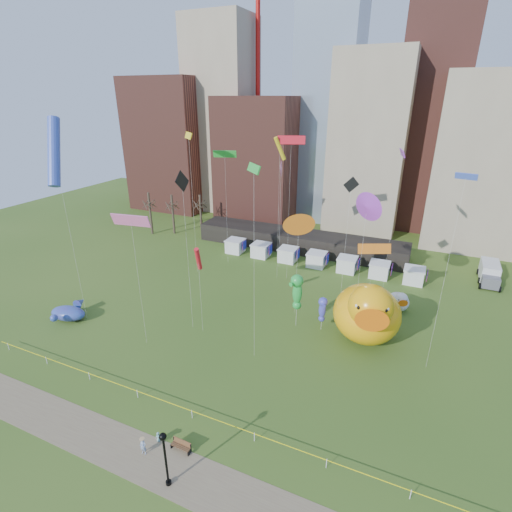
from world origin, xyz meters
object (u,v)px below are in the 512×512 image
at_px(whale_inflatable, 69,312).
at_px(park_bench, 181,445).
at_px(woman, 143,446).
at_px(toddler, 158,437).
at_px(small_duck, 399,301).
at_px(seahorse_green, 297,289).
at_px(big_duck, 367,312).
at_px(lamppost, 165,453).
at_px(seahorse_purple, 322,308).
at_px(box_truck, 489,273).

relative_size(whale_inflatable, park_bench, 3.44).
xyz_separation_m(woman, toddler, (0.30, 1.45, -0.31)).
relative_size(small_duck, park_bench, 2.42).
height_order(small_duck, woman, small_duck).
height_order(small_duck, seahorse_green, seahorse_green).
xyz_separation_m(big_duck, seahorse_green, (-8.17, -0.56, 1.37)).
distance_m(big_duck, small_duck, 9.29).
bearing_deg(small_duck, lamppost, -131.18).
distance_m(big_duck, seahorse_purple, 5.16).
relative_size(seahorse_purple, toddler, 4.99).
height_order(seahorse_green, park_bench, seahorse_green).
height_order(park_bench, woman, woman).
xyz_separation_m(seahorse_purple, park_bench, (-5.65, -21.15, -2.60)).
height_order(whale_inflatable, box_truck, box_truck).
height_order(big_duck, woman, big_duck).
xyz_separation_m(lamppost, woman, (-3.32, 1.35, -2.33)).
xyz_separation_m(small_duck, toddler, (-15.86, -29.87, -0.88)).
bearing_deg(lamppost, seahorse_purple, 78.65).
bearing_deg(seahorse_purple, woman, -131.41).
distance_m(park_bench, box_truck, 51.01).
xyz_separation_m(whale_inflatable, box_truck, (49.41, 33.64, 0.53)).
bearing_deg(toddler, woman, -118.57).
height_order(box_truck, woman, box_truck).
xyz_separation_m(seahorse_purple, lamppost, (-4.83, -24.04, 0.02)).
bearing_deg(woman, box_truck, 50.63).
height_order(seahorse_green, toddler, seahorse_green).
relative_size(big_duck, small_duck, 2.68).
bearing_deg(box_truck, seahorse_purple, -129.39).
bearing_deg(big_duck, seahorse_green, 172.23).
xyz_separation_m(lamppost, toddler, (-3.02, 2.80, -2.64)).
relative_size(seahorse_green, box_truck, 1.04).
bearing_deg(big_duck, park_bench, -128.53).
height_order(seahorse_green, seahorse_purple, seahorse_green).
distance_m(big_duck, seahorse_green, 8.31).
bearing_deg(seahorse_purple, box_truck, 27.88).
xyz_separation_m(big_duck, small_duck, (2.89, 8.51, -2.35)).
xyz_separation_m(small_duck, park_bench, (-13.67, -29.79, -0.86)).
relative_size(small_duck, seahorse_green, 0.60).
height_order(lamppost, toddler, lamppost).
bearing_deg(box_truck, seahorse_green, -132.96).
height_order(small_duck, toddler, small_duck).
bearing_deg(big_duck, seahorse_purple, 169.72).
height_order(big_duck, lamppost, big_duck).
bearing_deg(whale_inflatable, seahorse_purple, 9.60).
distance_m(small_duck, toddler, 33.84).
xyz_separation_m(big_duck, woman, (-13.27, -22.81, -2.92)).
relative_size(big_duck, seahorse_green, 1.61).
bearing_deg(lamppost, seahorse_green, 85.70).
distance_m(seahorse_green, lamppost, 23.75).
distance_m(small_duck, park_bench, 32.79).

